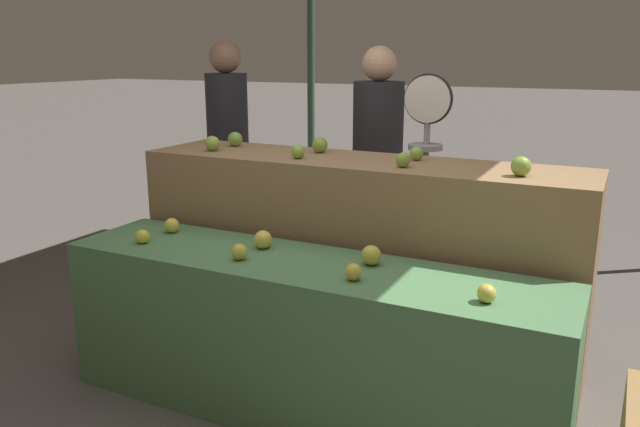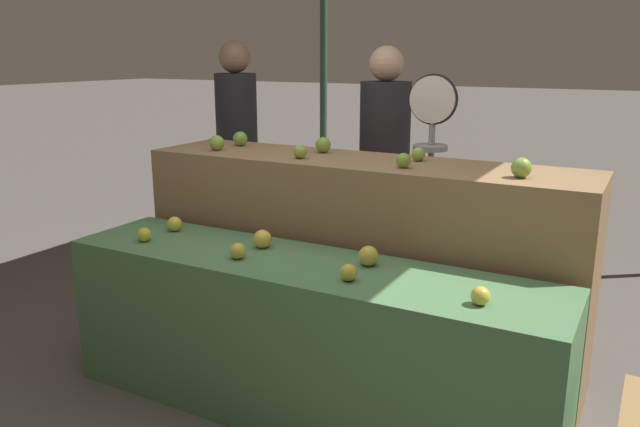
{
  "view_description": "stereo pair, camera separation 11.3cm",
  "coord_description": "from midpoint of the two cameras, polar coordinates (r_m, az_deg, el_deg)",
  "views": [
    {
      "loc": [
        1.25,
        -2.34,
        1.66
      ],
      "look_at": [
        -0.07,
        0.3,
        0.9
      ],
      "focal_mm": 35.0,
      "sensor_mm": 36.0,
      "label": 1
    },
    {
      "loc": [
        1.35,
        -2.28,
        1.66
      ],
      "look_at": [
        -0.07,
        0.3,
        0.9
      ],
      "focal_mm": 35.0,
      "sensor_mm": 36.0,
      "label": 2
    }
  ],
  "objects": [
    {
      "name": "apple_back_5",
      "position": [
        3.44,
        1.23,
        6.28
      ],
      "size": [
        0.09,
        0.09,
        0.09
      ],
      "primitive_type": "sphere",
      "color": "#7AA338",
      "rests_on": "display_counter_back"
    },
    {
      "name": "apple_back_2",
      "position": [
        3.01,
        8.71,
        4.81
      ],
      "size": [
        0.07,
        0.07,
        0.07
      ],
      "primitive_type": "sphere",
      "color": "#7AA338",
      "rests_on": "display_counter_back"
    },
    {
      "name": "apple_back_3",
      "position": [
        2.89,
        19.01,
        3.98
      ],
      "size": [
        0.09,
        0.09,
        0.09
      ],
      "primitive_type": "sphere",
      "color": "#7AA338",
      "rests_on": "display_counter_back"
    },
    {
      "name": "apple_back_1",
      "position": [
        3.25,
        -0.83,
        5.67
      ],
      "size": [
        0.07,
        0.07,
        0.07
      ],
      "primitive_type": "sphere",
      "color": "#84AD3D",
      "rests_on": "display_counter_back"
    },
    {
      "name": "person_vendor_at_scale",
      "position": [
        4.16,
        6.68,
        5.16
      ],
      "size": [
        0.44,
        0.44,
        1.71
      ],
      "rotation": [
        0.0,
        0.0,
        2.74
      ],
      "color": "#2D2D38",
      "rests_on": "ground_plane"
    },
    {
      "name": "apple_front_3",
      "position": [
        2.42,
        15.76,
        -7.26
      ],
      "size": [
        0.07,
        0.07,
        0.07
      ],
      "primitive_type": "sphere",
      "color": "gold",
      "rests_on": "display_counter_front"
    },
    {
      "name": "apple_front_5",
      "position": [
        3.0,
        -4.21,
        -2.34
      ],
      "size": [
        0.09,
        0.09,
        0.09
      ],
      "primitive_type": "sphere",
      "color": "yellow",
      "rests_on": "display_counter_front"
    },
    {
      "name": "apple_front_0",
      "position": [
        3.2,
        -14.79,
        -1.88
      ],
      "size": [
        0.07,
        0.07,
        0.07
      ],
      "primitive_type": "sphere",
      "color": "gold",
      "rests_on": "display_counter_front"
    },
    {
      "name": "apple_front_4",
      "position": [
        3.35,
        -12.22,
        -0.94
      ],
      "size": [
        0.08,
        0.08,
        0.08
      ],
      "primitive_type": "sphere",
      "color": "yellow",
      "rests_on": "display_counter_front"
    },
    {
      "name": "apple_back_4",
      "position": [
        3.72,
        -6.44,
        6.8
      ],
      "size": [
        0.09,
        0.09,
        0.09
      ],
      "primitive_type": "sphere",
      "color": "#7AA338",
      "rests_on": "display_counter_back"
    },
    {
      "name": "apple_front_2",
      "position": [
        2.58,
        3.9,
        -5.4
      ],
      "size": [
        0.07,
        0.07,
        0.07
      ],
      "primitive_type": "sphere",
      "color": "gold",
      "rests_on": "display_counter_front"
    },
    {
      "name": "apple_front_1",
      "position": [
        2.85,
        -6.41,
        -3.43
      ],
      "size": [
        0.07,
        0.07,
        0.07
      ],
      "primitive_type": "sphere",
      "color": "gold",
      "rests_on": "display_counter_front"
    },
    {
      "name": "ground_plane",
      "position": [
        3.13,
        -0.54,
        -17.64
      ],
      "size": [
        60.0,
        60.0,
        0.0
      ],
      "primitive_type": "plane",
      "color": "#59544F"
    },
    {
      "name": "display_counter_front",
      "position": [
        2.94,
        -0.56,
        -11.43
      ],
      "size": [
        2.35,
        0.55,
        0.75
      ],
      "primitive_type": "cube",
      "color": "#4C7A4C",
      "rests_on": "ground_plane"
    },
    {
      "name": "person_customer_left",
      "position": [
        4.71,
        -6.9,
        6.7
      ],
      "size": [
        0.37,
        0.37,
        1.75
      ],
      "rotation": [
        0.0,
        0.0,
        3.4
      ],
      "color": "#2D2D38",
      "rests_on": "ground_plane"
    },
    {
      "name": "display_counter_back",
      "position": [
        3.37,
        4.45,
        -4.59
      ],
      "size": [
        2.35,
        0.55,
        1.13
      ],
      "primitive_type": "cube",
      "color": "olive",
      "rests_on": "ground_plane"
    },
    {
      "name": "produce_scale",
      "position": [
        3.68,
        10.97,
        5.88
      ],
      "size": [
        0.29,
        0.2,
        1.55
      ],
      "color": "#99999E",
      "rests_on": "ground_plane"
    },
    {
      "name": "apple_back_6",
      "position": [
        3.22,
        10.0,
        5.36
      ],
      "size": [
        0.07,
        0.07,
        0.07
      ],
      "primitive_type": "sphere",
      "color": "#84AD3D",
      "rests_on": "display_counter_back"
    },
    {
      "name": "apple_front_6",
      "position": [
        2.76,
        5.62,
        -3.88
      ],
      "size": [
        0.09,
        0.09,
        0.09
      ],
      "primitive_type": "sphere",
      "color": "gold",
      "rests_on": "display_counter_front"
    },
    {
      "name": "apple_back_0",
      "position": [
        3.57,
        -8.52,
        6.41
      ],
      "size": [
        0.08,
        0.08,
        0.08
      ],
      "primitive_type": "sphere",
      "color": "#84AD3D",
      "rests_on": "display_counter_back"
    }
  ]
}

